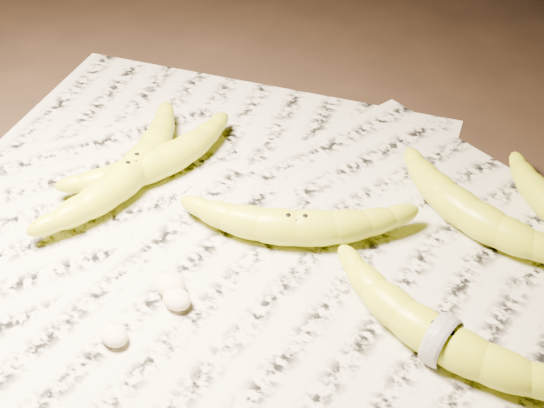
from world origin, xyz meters
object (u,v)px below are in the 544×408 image
Objects in this scene: banana_upper_a at (471,212)px; banana_left_a at (132,169)px; banana_left_b at (160,160)px; banana_center at (296,225)px; banana_taped at (442,338)px.

banana_left_a is at bearing -141.23° from banana_upper_a.
banana_center is (0.19, 0.01, 0.00)m from banana_left_b.
banana_left_a is 0.40m from banana_taped.
banana_left_a is at bearing 156.52° from banana_center.
banana_upper_a is (-0.06, 0.17, -0.00)m from banana_taped.
banana_left_b is 0.36m from banana_upper_a.
banana_upper_a reaches higher than banana_left_b.
banana_taped is (0.39, -0.04, 0.00)m from banana_left_b.
banana_center is at bearing 169.98° from banana_taped.
banana_left_b is at bearing -31.18° from banana_left_a.
banana_center is 0.20m from banana_taped.
banana_taped is at bearing -46.37° from banana_center.
banana_taped is at bearing -81.29° from banana_left_b.
banana_center and banana_upper_a have the same top height.
banana_center and banana_taped have the same top height.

